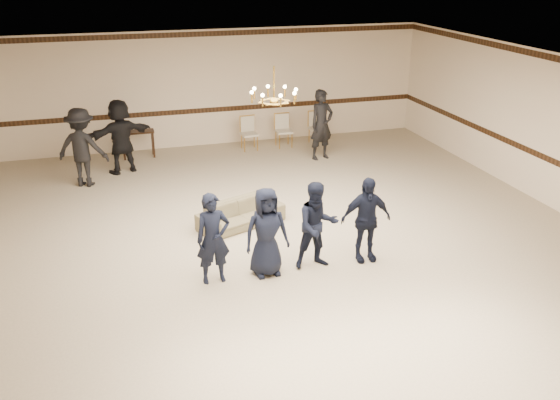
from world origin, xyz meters
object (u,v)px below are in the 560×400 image
at_px(boy_a, 213,239).
at_px(settee, 241,214).
at_px(boy_b, 266,232).
at_px(banquet_chair_right, 317,128).
at_px(adult_right, 322,125).
at_px(banquet_chair_mid, 284,131).
at_px(boy_d, 366,219).
at_px(chandelier, 274,84).
at_px(boy_c, 317,226).
at_px(adult_left, 82,147).
at_px(console_table, 138,144).
at_px(banquet_chair_left, 249,134).
at_px(adult_mid, 121,136).

height_order(boy_a, settee, boy_a).
xyz_separation_m(boy_b, banquet_chair_right, (3.41, 6.92, -0.32)).
bearing_deg(adult_right, banquet_chair_mid, 101.50).
xyz_separation_m(boy_d, settee, (-1.77, 2.04, -0.52)).
relative_size(chandelier, boy_c, 0.61).
xyz_separation_m(adult_left, console_table, (1.36, 1.80, -0.56)).
bearing_deg(boy_d, boy_a, -177.45).
xyz_separation_m(boy_d, banquet_chair_left, (-0.39, 6.92, -0.32)).
bearing_deg(adult_right, adult_left, 168.21).
relative_size(boy_d, settee, 0.89).
relative_size(boy_a, settee, 0.89).
height_order(boy_d, banquet_chair_mid, boy_d).
xyz_separation_m(settee, adult_left, (-2.98, 3.29, 0.67)).
xyz_separation_m(settee, console_table, (-1.61, 5.08, 0.11)).
relative_size(adult_mid, adult_right, 1.00).
distance_m(adult_mid, console_table, 1.32).
bearing_deg(boy_c, console_table, 109.99).
bearing_deg(settee, banquet_chair_mid, 42.82).
bearing_deg(settee, adult_mid, 96.38).
bearing_deg(banquet_chair_right, banquet_chair_mid, 179.68).
distance_m(boy_b, adult_right, 6.40).
relative_size(adult_mid, banquet_chair_left, 2.03).
height_order(adult_right, banquet_chair_left, adult_right).
bearing_deg(adult_mid, banquet_chair_right, 169.42).
bearing_deg(settee, adult_right, 28.74).
bearing_deg(boy_c, settee, 113.98).
bearing_deg(settee, boy_b, -111.85).
relative_size(boy_a, boy_d, 1.00).
distance_m(boy_c, console_table, 7.55).
distance_m(boy_b, adult_left, 6.09).
height_order(banquet_chair_mid, banquet_chair_right, same).
height_order(boy_b, adult_left, adult_left).
relative_size(boy_a, adult_right, 0.84).
distance_m(banquet_chair_left, banquet_chair_right, 2.00).
bearing_deg(boy_b, adult_right, 58.00).
bearing_deg(boy_b, boy_a, 176.46).
height_order(boy_d, banquet_chair_right, boy_d).
distance_m(boy_a, boy_d, 2.70).
distance_m(boy_b, banquet_chair_right, 7.72).
distance_m(adult_mid, adult_right, 5.12).
relative_size(settee, adult_mid, 0.95).
bearing_deg(boy_c, boy_d, 0.73).
xyz_separation_m(settee, banquet_chair_right, (3.39, 4.88, 0.20)).
height_order(boy_c, adult_mid, adult_mid).
bearing_deg(boy_b, console_table, 99.04).
relative_size(boy_d, adult_right, 0.84).
height_order(boy_d, settee, boy_d).
distance_m(boy_b, boy_d, 1.80).
distance_m(settee, adult_left, 4.48).
bearing_deg(chandelier, adult_mid, 122.23).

